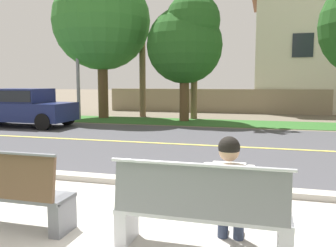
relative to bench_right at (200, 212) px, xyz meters
The scene contains 14 objects.
ground_plane 7.97m from the bench_right, 99.07° to the left, with size 140.00×140.00×0.00m, color #665B4C.
sidewalk_pavement 1.36m from the bench_right, 168.23° to the left, with size 44.00×3.60×0.01m, color #B7B2A8.
curb_edge 2.57m from the bench_right, 119.57° to the left, with size 44.00×0.30×0.11m, color #ADA89E.
street_asphalt 6.50m from the bench_right, 101.16° to the left, with size 52.00×8.00×0.01m, color #424247.
road_centre_line 6.50m from the bench_right, 101.16° to the left, with size 48.00×0.14×0.01m, color #E0CC4C.
far_verge_grass 12.16m from the bench_right, 95.93° to the left, with size 48.00×2.80×0.02m, color #2D6026.
bench_right is the anchor object (origin of this frame).
seated_person_white 0.39m from the bench_right, 31.74° to the left, with size 0.52×0.68×1.25m.
car_navy_near 12.56m from the bench_right, 135.76° to the left, with size 4.30×1.86×1.54m.
streetlamp 14.74m from the bench_right, 123.99° to the left, with size 0.24×2.10×6.74m.
shade_tree_far_left 15.36m from the bench_right, 119.24° to the left, with size 4.79×4.79×7.91m.
shade_tree_left 13.18m from the bench_right, 103.17° to the left, with size 3.46×3.46×5.71m.
garden_wall 17.67m from the bench_right, 97.69° to the left, with size 13.00×0.36×1.40m, color gray.
house_across_street 21.46m from the bench_right, 77.61° to the left, with size 9.89×6.91×7.53m.
Camera 1 is at (1.87, -3.35, 1.80)m, focal length 37.81 mm.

